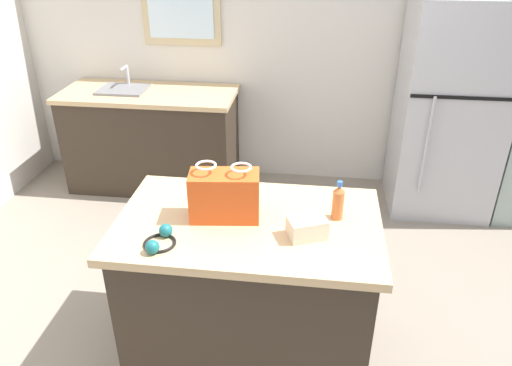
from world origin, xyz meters
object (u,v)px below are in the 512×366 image
kitchen_island (249,289)px  bottle (338,202)px  shopping_bag (225,195)px  small_box (307,228)px  ear_defenders (159,240)px  refrigerator (450,109)px

kitchen_island → bottle: size_ratio=6.36×
shopping_bag → small_box: 0.43m
small_box → ear_defenders: (-0.66, -0.15, -0.03)m
shopping_bag → refrigerator: bearing=51.2°
kitchen_island → small_box: small_box is taller
refrigerator → shopping_bag: 2.33m
refrigerator → ear_defenders: size_ratio=8.60×
refrigerator → small_box: (-1.05, -1.93, 0.06)m
small_box → ear_defenders: bearing=-167.1°
shopping_bag → bottle: (0.55, 0.06, -0.03)m
refrigerator → bottle: size_ratio=8.34×
refrigerator → ear_defenders: 2.70m
refrigerator → shopping_bag: (-1.46, -1.82, 0.14)m
kitchen_island → shopping_bag: shopping_bag is taller
refrigerator → shopping_bag: bearing=-128.8°
shopping_bag → kitchen_island: bearing=-9.6°
shopping_bag → bottle: shopping_bag is taller
kitchen_island → ear_defenders: (-0.37, -0.25, 0.45)m
kitchen_island → refrigerator: refrigerator is taller
shopping_bag → small_box: shopping_bag is taller
refrigerator → shopping_bag: refrigerator is taller
shopping_bag → small_box: size_ratio=2.03×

